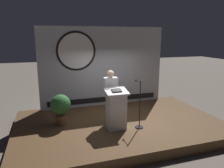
{
  "coord_description": "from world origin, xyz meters",
  "views": [
    {
      "loc": [
        -2.21,
        -6.04,
        2.98
      ],
      "look_at": [
        -0.28,
        -0.08,
        1.56
      ],
      "focal_mm": 34.46,
      "sensor_mm": 36.0,
      "label": 1
    }
  ],
  "objects_px": {
    "microphone_stand": "(139,111)",
    "potted_plant": "(61,107)",
    "podium": "(116,110)",
    "speaker_person": "(110,97)"
  },
  "relations": [
    {
      "from": "podium",
      "to": "microphone_stand",
      "type": "distance_m",
      "value": 0.69
    },
    {
      "from": "podium",
      "to": "microphone_stand",
      "type": "relative_size",
      "value": 0.84
    },
    {
      "from": "podium",
      "to": "potted_plant",
      "type": "xyz_separation_m",
      "value": [
        -1.51,
        0.8,
        -0.01
      ]
    },
    {
      "from": "podium",
      "to": "speaker_person",
      "type": "bearing_deg",
      "value": 92.71
    },
    {
      "from": "podium",
      "to": "speaker_person",
      "type": "xyz_separation_m",
      "value": [
        -0.02,
        0.48,
        0.26
      ]
    },
    {
      "from": "speaker_person",
      "to": "microphone_stand",
      "type": "bearing_deg",
      "value": -40.04
    },
    {
      "from": "microphone_stand",
      "to": "potted_plant",
      "type": "relative_size",
      "value": 1.5
    },
    {
      "from": "potted_plant",
      "to": "microphone_stand",
      "type": "bearing_deg",
      "value": -22.47
    },
    {
      "from": "microphone_stand",
      "to": "speaker_person",
      "type": "bearing_deg",
      "value": 139.96
    },
    {
      "from": "speaker_person",
      "to": "potted_plant",
      "type": "relative_size",
      "value": 1.75
    }
  ]
}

